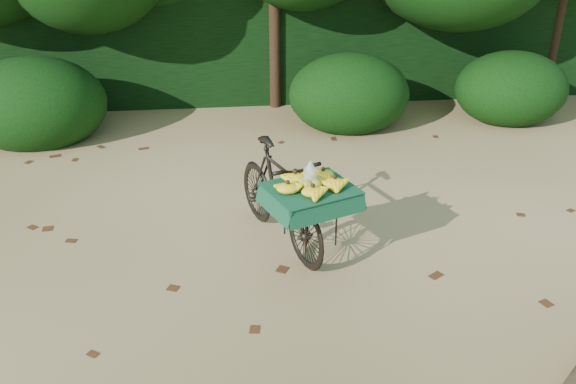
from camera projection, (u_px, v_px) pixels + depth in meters
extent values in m
plane|color=tan|center=(274.00, 304.00, 5.25)|extent=(80.00, 80.00, 0.00)
imported|color=black|center=(280.00, 196.00, 5.97)|extent=(1.08, 1.77, 1.03)
cube|color=black|center=(311.00, 190.00, 5.34)|extent=(0.51, 0.56, 0.03)
cube|color=#144D28|center=(311.00, 188.00, 5.34)|extent=(0.92, 0.85, 0.01)
ellipsoid|color=olive|center=(318.00, 181.00, 5.34)|extent=(0.10, 0.08, 0.11)
ellipsoid|color=olive|center=(310.00, 180.00, 5.37)|extent=(0.10, 0.08, 0.11)
ellipsoid|color=olive|center=(303.00, 182.00, 5.32)|extent=(0.10, 0.08, 0.11)
ellipsoid|color=olive|center=(307.00, 186.00, 5.26)|extent=(0.10, 0.08, 0.11)
ellipsoid|color=olive|center=(316.00, 185.00, 5.28)|extent=(0.10, 0.08, 0.11)
cylinder|color=#EAE5C6|center=(310.00, 177.00, 5.30)|extent=(0.12, 0.12, 0.15)
cube|color=black|center=(241.00, 40.00, 10.46)|extent=(26.00, 1.80, 1.80)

